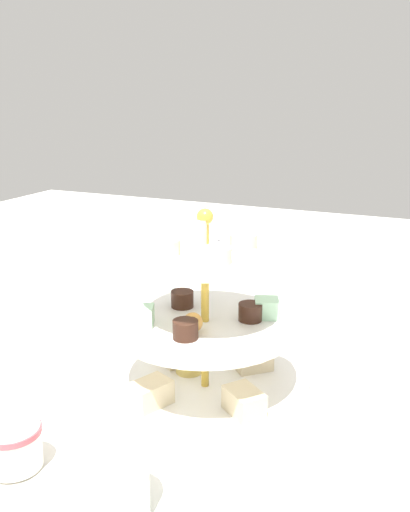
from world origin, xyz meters
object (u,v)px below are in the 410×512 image
(water_glass_mid_back, at_px, (337,433))
(water_glass_tall_right, at_px, (156,286))
(water_glass_short_left, at_px, (114,481))
(tiered_serving_stand, at_px, (204,337))
(butter_knife_left, at_px, (367,343))
(teacup_with_saucer, at_px, (14,450))

(water_glass_mid_back, bearing_deg, water_glass_tall_right, -38.28)
(water_glass_tall_right, xyz_separation_m, water_glass_short_left, (-0.18, 0.41, -0.03))
(tiered_serving_stand, height_order, water_glass_tall_right, tiered_serving_stand)
(water_glass_short_left, xyz_separation_m, butter_knife_left, (-0.16, -0.47, -0.04))
(water_glass_short_left, height_order, water_glass_mid_back, water_glass_mid_back)
(tiered_serving_stand, height_order, teacup_with_saucer, tiered_serving_stand)
(water_glass_tall_right, distance_m, teacup_with_saucer, 0.40)
(water_glass_tall_right, xyz_separation_m, butter_knife_left, (-0.34, -0.06, -0.07))
(tiered_serving_stand, xyz_separation_m, water_glass_tall_right, (0.16, -0.17, -0.01))
(tiered_serving_stand, distance_m, water_glass_short_left, 0.24)
(teacup_with_saucer, xyz_separation_m, butter_knife_left, (-0.29, -0.45, -0.02))
(water_glass_tall_right, height_order, butter_knife_left, water_glass_tall_right)
(teacup_with_saucer, bearing_deg, water_glass_short_left, 172.98)
(tiered_serving_stand, xyz_separation_m, teacup_with_saucer, (0.12, 0.22, -0.05))
(water_glass_short_left, bearing_deg, tiered_serving_stand, -86.37)
(teacup_with_saucer, relative_size, water_glass_mid_back, 0.85)
(water_glass_tall_right, bearing_deg, water_glass_short_left, 113.53)
(tiered_serving_stand, relative_size, water_glass_tall_right, 2.07)
(tiered_serving_stand, bearing_deg, teacup_with_saucer, 62.55)
(water_glass_short_left, bearing_deg, water_glass_tall_right, -66.47)
(tiered_serving_stand, relative_size, water_glass_mid_back, 2.61)
(water_glass_short_left, xyz_separation_m, teacup_with_saucer, (0.13, -0.02, -0.01))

